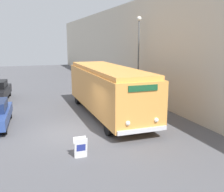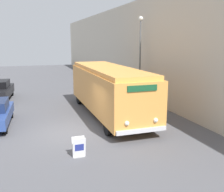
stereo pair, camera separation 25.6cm
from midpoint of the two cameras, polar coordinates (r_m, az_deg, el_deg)
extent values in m
plane|color=#56565B|center=(13.97, -9.51, -7.91)|extent=(80.00, 80.00, 0.00)
cube|color=beige|center=(24.89, 2.88, 10.31)|extent=(0.30, 60.00, 8.01)
cylinder|color=black|center=(13.32, -1.31, -6.61)|extent=(0.28, 0.94, 0.94)
cylinder|color=black|center=(14.21, 7.78, -5.53)|extent=(0.28, 0.94, 0.94)
cylinder|color=black|center=(20.02, -7.83, -0.40)|extent=(0.28, 0.94, 0.94)
cylinder|color=black|center=(20.61, -1.42, 0.07)|extent=(0.28, 0.94, 0.94)
cube|color=#EF9E47|center=(16.68, -1.40, 1.41)|extent=(2.67, 9.97, 2.38)
cube|color=#FEA74B|center=(16.50, -1.42, 5.88)|extent=(2.46, 9.57, 0.24)
cube|color=silver|center=(12.43, 6.06, -7.48)|extent=(2.54, 0.12, 0.20)
sphere|color=white|center=(12.03, 2.87, -5.93)|extent=(0.22, 0.22, 0.22)
sphere|color=white|center=(12.64, 9.06, -5.17)|extent=(0.22, 0.22, 0.22)
cube|color=#19512D|center=(11.95, 6.19, 1.71)|extent=(1.47, 0.06, 0.28)
cube|color=gray|center=(11.18, -7.48, -13.04)|extent=(0.48, 0.19, 0.01)
cube|color=white|center=(10.94, -7.45, -11.19)|extent=(0.53, 0.17, 0.86)
cube|color=white|center=(11.07, -7.62, -10.90)|extent=(0.53, 0.17, 0.86)
cube|color=navy|center=(10.92, -7.43, -11.12)|extent=(0.37, 0.06, 0.30)
cylinder|color=#595E60|center=(20.68, 5.39, 7.48)|extent=(0.12, 0.12, 6.24)
sphere|color=silver|center=(20.69, 5.57, 16.42)|extent=(0.36, 0.36, 0.36)
cylinder|color=black|center=(14.62, -22.82, -6.45)|extent=(0.22, 0.66, 0.66)
cylinder|color=black|center=(17.44, -21.77, -3.47)|extent=(0.22, 0.66, 0.66)
cylinder|color=black|center=(21.43, -22.79, -0.83)|extent=(0.22, 0.63, 0.63)
cylinder|color=black|center=(24.46, -21.72, 0.74)|extent=(0.22, 0.63, 0.63)
camera|label=1|loc=(0.13, -90.52, -0.11)|focal=42.00mm
camera|label=2|loc=(0.13, 89.48, 0.11)|focal=42.00mm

